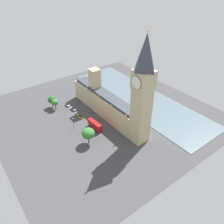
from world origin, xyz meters
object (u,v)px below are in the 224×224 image
object	(u,v)px
double_decker_bus_trailing	(95,125)
clock_tower	(143,91)
parliament_building	(104,102)
car_white_near_tower	(67,105)
plane_tree_leading	(52,100)
street_lamp_corner	(73,121)
pedestrian_opposite_hall	(80,102)
car_silver_kerbside	(73,109)
car_yellow_cab_far_end	(80,116)
plane_tree_under_trees	(55,102)
pedestrian_midblock	(85,105)
plane_tree_by_river_gate	(88,133)

from	to	relation	value
double_decker_bus_trailing	clock_tower	bearing A→B (deg)	118.64
parliament_building	car_white_near_tower	bearing A→B (deg)	-52.99
clock_tower	car_white_near_tower	size ratio (longest dim) A/B	13.80
plane_tree_leading	street_lamp_corner	distance (m)	28.96
clock_tower	plane_tree_leading	size ratio (longest dim) A/B	7.37
parliament_building	clock_tower	world-z (taller)	clock_tower
pedestrian_opposite_hall	plane_tree_leading	bearing A→B (deg)	162.14
car_silver_kerbside	car_yellow_cab_far_end	distance (m)	10.46
plane_tree_under_trees	pedestrian_midblock	bearing A→B (deg)	153.24
double_decker_bus_trailing	plane_tree_by_river_gate	xyz separation A→B (m)	(9.56, 8.44, 3.95)
pedestrian_midblock	plane_tree_under_trees	bearing A→B (deg)	-165.96
street_lamp_corner	parliament_building	bearing A→B (deg)	-171.46
parliament_building	car_white_near_tower	distance (m)	26.88
parliament_building	plane_tree_under_trees	distance (m)	32.38
car_yellow_cab_far_end	double_decker_bus_trailing	size ratio (longest dim) A/B	0.42
double_decker_bus_trailing	pedestrian_midblock	distance (m)	26.07
car_silver_kerbside	double_decker_bus_trailing	distance (m)	25.51
car_silver_kerbside	pedestrian_midblock	distance (m)	8.28
clock_tower	plane_tree_by_river_gate	world-z (taller)	clock_tower
plane_tree_by_river_gate	plane_tree_under_trees	distance (m)	41.85
car_yellow_cab_far_end	car_silver_kerbside	bearing A→B (deg)	81.34
parliament_building	plane_tree_leading	bearing A→B (deg)	-46.43
double_decker_bus_trailing	street_lamp_corner	xyz separation A→B (m)	(9.48, -7.95, 2.22)
parliament_building	plane_tree_leading	xyz separation A→B (m)	(24.10, -25.33, -2.05)
clock_tower	plane_tree_under_trees	world-z (taller)	clock_tower
clock_tower	plane_tree_under_trees	xyz separation A→B (m)	(22.82, -56.04, -24.95)
clock_tower	plane_tree_leading	world-z (taller)	clock_tower
parliament_building	pedestrian_opposite_hall	xyz separation A→B (m)	(6.60, -19.36, -6.94)
double_decker_bus_trailing	car_white_near_tower	bearing A→B (deg)	-90.61
double_decker_bus_trailing	plane_tree_by_river_gate	world-z (taller)	plane_tree_by_river_gate
car_yellow_cab_far_end	plane_tree_leading	world-z (taller)	plane_tree_leading
clock_tower	car_silver_kerbside	xyz separation A→B (m)	(14.01, -48.11, -29.33)
plane_tree_by_river_gate	plane_tree_under_trees	size ratio (longest dim) A/B	1.31
parliament_building	street_lamp_corner	bearing A→B (deg)	8.54
pedestrian_opposite_hall	plane_tree_under_trees	world-z (taller)	plane_tree_under_trees
pedestrian_midblock	plane_tree_by_river_gate	world-z (taller)	plane_tree_by_river_gate
pedestrian_opposite_hall	pedestrian_midblock	distance (m)	6.16
street_lamp_corner	pedestrian_opposite_hall	bearing A→B (deg)	-127.32
plane_tree_by_river_gate	car_silver_kerbside	bearing A→B (deg)	-105.18
double_decker_bus_trailing	plane_tree_under_trees	bearing A→B (deg)	-77.04
car_yellow_cab_far_end	double_decker_bus_trailing	xyz separation A→B (m)	(-1.19, 15.02, 1.75)
plane_tree_under_trees	street_lamp_corner	world-z (taller)	plane_tree_under_trees
plane_tree_under_trees	plane_tree_leading	xyz separation A→B (m)	(0.28, -3.53, 0.29)
street_lamp_corner	plane_tree_by_river_gate	bearing A→B (deg)	89.69
plane_tree_by_river_gate	street_lamp_corner	world-z (taller)	plane_tree_by_river_gate
pedestrian_opposite_hall	plane_tree_leading	xyz separation A→B (m)	(17.50, -5.97, 4.89)
double_decker_bus_trailing	street_lamp_corner	size ratio (longest dim) A/B	1.50
pedestrian_opposite_hall	pedestrian_midblock	xyz separation A→B (m)	(0.16, 6.16, 0.06)
parliament_building	double_decker_bus_trailing	distance (m)	19.32
clock_tower	car_yellow_cab_far_end	bearing A→B (deg)	-68.51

